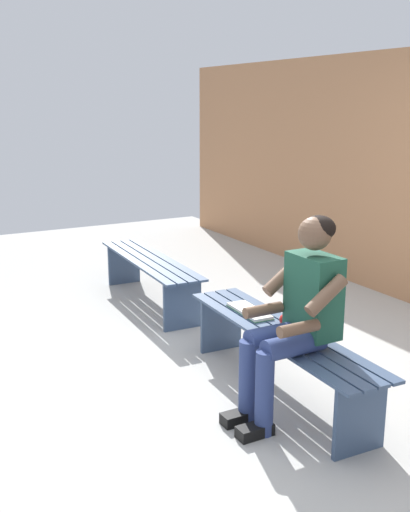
% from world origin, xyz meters
% --- Properties ---
extents(ground_plane, '(10.00, 7.00, 0.04)m').
position_xyz_m(ground_plane, '(1.06, 1.00, -0.02)').
color(ground_plane, '#B2B2AD').
extents(bench_near, '(1.89, 0.46, 0.45)m').
position_xyz_m(bench_near, '(0.00, 0.00, 0.35)').
color(bench_near, '#384C6B').
rests_on(bench_near, ground).
extents(bench_far, '(1.78, 0.45, 0.45)m').
position_xyz_m(bench_far, '(2.13, -0.00, 0.34)').
color(bench_far, '#384C6B').
rests_on(bench_far, ground).
extents(person_seated, '(0.50, 0.69, 1.25)m').
position_xyz_m(person_seated, '(-0.31, 0.10, 0.69)').
color(person_seated, '#1E513D').
rests_on(person_seated, ground).
extents(apple, '(0.08, 0.08, 0.08)m').
position_xyz_m(apple, '(0.05, -0.08, 0.49)').
color(apple, red).
rests_on(apple, bench_near).
extents(book_open, '(0.42, 0.17, 0.02)m').
position_xyz_m(book_open, '(0.37, -0.01, 0.46)').
color(book_open, white).
rests_on(book_open, bench_near).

